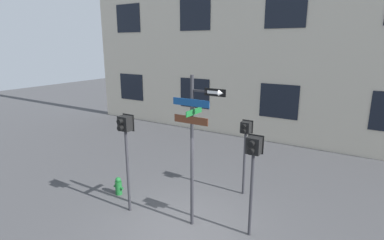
# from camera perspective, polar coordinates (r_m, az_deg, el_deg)

# --- Properties ---
(ground_plane) EXTENTS (60.00, 60.00, 0.00)m
(ground_plane) POSITION_cam_1_polar(r_m,az_deg,el_deg) (8.59, -1.59, -19.96)
(ground_plane) COLOR #424244
(building_facade) EXTENTS (24.00, 0.64, 12.74)m
(building_facade) POSITION_cam_1_polar(r_m,az_deg,el_deg) (15.34, 17.71, 19.39)
(building_facade) COLOR beige
(building_facade) RESTS_ON ground_plane
(street_sign_pole) EXTENTS (1.45, 0.74, 4.10)m
(street_sign_pole) POSITION_cam_1_polar(r_m,az_deg,el_deg) (7.65, 0.43, -3.64)
(street_sign_pole) COLOR #2D2D33
(street_sign_pole) RESTS_ON ground_plane
(pedestrian_signal_left) EXTENTS (0.40, 0.40, 2.93)m
(pedestrian_signal_left) POSITION_cam_1_polar(r_m,az_deg,el_deg) (8.61, -12.53, -3.06)
(pedestrian_signal_left) COLOR #2D2D33
(pedestrian_signal_left) RESTS_ON ground_plane
(pedestrian_signal_right) EXTENTS (0.40, 0.40, 2.69)m
(pedestrian_signal_right) POSITION_cam_1_polar(r_m,az_deg,el_deg) (7.49, 11.54, -7.13)
(pedestrian_signal_right) COLOR #2D2D33
(pedestrian_signal_right) RESTS_ON ground_plane
(pedestrian_signal_across) EXTENTS (0.36, 0.40, 2.50)m
(pedestrian_signal_across) POSITION_cam_1_polar(r_m,az_deg,el_deg) (9.64, 10.13, -3.39)
(pedestrian_signal_across) COLOR #2D2D33
(pedestrian_signal_across) RESTS_ON ground_plane
(fire_hydrant) EXTENTS (0.38, 0.22, 0.60)m
(fire_hydrant) POSITION_cam_1_polar(r_m,az_deg,el_deg) (10.38, -13.83, -12.12)
(fire_hydrant) COLOR #196028
(fire_hydrant) RESTS_ON ground_plane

